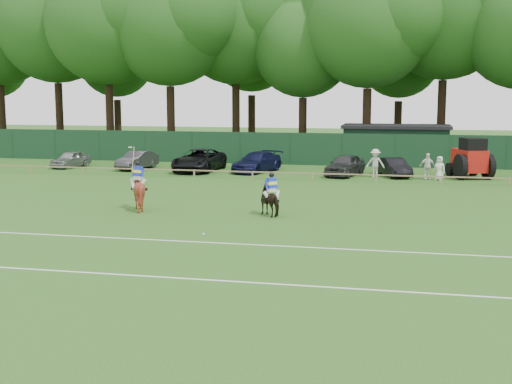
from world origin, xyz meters
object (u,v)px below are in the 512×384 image
(hatch_grey, at_px, (345,165))
(polo_ball, at_px, (203,234))
(spectator_left, at_px, (375,163))
(utility_shed, at_px, (396,144))
(horse_chestnut, at_px, (138,191))
(horse_dark, at_px, (271,200))
(sedan_grey, at_px, (137,160))
(spectator_mid, at_px, (427,166))
(sedan_silver, at_px, (71,159))
(tractor, at_px, (470,159))
(sedan_navy, at_px, (257,162))
(suv_black, at_px, (199,160))
(estate_black, at_px, (394,167))
(spectator_right, at_px, (439,168))

(hatch_grey, xyz_separation_m, polo_ball, (-3.83, -20.64, -0.68))
(spectator_left, bearing_deg, utility_shed, 81.07)
(horse_chestnut, bearing_deg, horse_dark, -166.61)
(sedan_grey, height_order, polo_ball, sedan_grey)
(sedan_grey, bearing_deg, polo_ball, -51.81)
(spectator_left, distance_m, utility_shed, 9.54)
(sedan_grey, height_order, hatch_grey, hatch_grey)
(sedan_grey, distance_m, spectator_mid, 20.70)
(spectator_left, bearing_deg, sedan_silver, 175.51)
(tractor, bearing_deg, horse_dark, -141.91)
(sedan_grey, xyz_separation_m, utility_shed, (18.48, 8.49, 0.88))
(sedan_grey, distance_m, hatch_grey, 15.27)
(sedan_grey, distance_m, polo_ball, 24.15)
(sedan_navy, bearing_deg, hatch_grey, 9.54)
(horse_chestnut, relative_size, spectator_mid, 1.08)
(suv_black, xyz_separation_m, tractor, (18.64, -0.02, 0.47))
(estate_black, bearing_deg, suv_black, 158.06)
(sedan_navy, distance_m, spectator_right, 12.62)
(sedan_silver, bearing_deg, polo_ball, -41.16)
(sedan_grey, relative_size, spectator_right, 2.57)
(spectator_mid, xyz_separation_m, tractor, (2.79, 1.36, 0.40))
(utility_shed, bearing_deg, sedan_navy, -139.22)
(sedan_navy, bearing_deg, polo_ball, -65.72)
(spectator_left, bearing_deg, suv_black, 174.52)
(estate_black, bearing_deg, utility_shed, 69.21)
(spectator_left, bearing_deg, polo_ball, -107.92)
(hatch_grey, bearing_deg, tractor, 18.88)
(spectator_left, height_order, utility_shed, utility_shed)
(spectator_right, bearing_deg, suv_black, -158.68)
(sedan_silver, bearing_deg, spectator_right, 6.68)
(horse_dark, height_order, estate_black, horse_dark)
(horse_chestnut, xyz_separation_m, spectator_left, (10.64, 15.28, 0.01))
(utility_shed, height_order, tractor, utility_shed)
(hatch_grey, bearing_deg, horse_dark, -81.63)
(polo_ball, bearing_deg, utility_shed, 76.68)
(suv_black, xyz_separation_m, hatch_grey, (10.46, -0.48, -0.06))
(polo_ball, bearing_deg, horse_chestnut, 133.49)
(spectator_mid, bearing_deg, horse_dark, -132.25)
(horse_dark, bearing_deg, sedan_grey, -95.31)
(sedan_grey, bearing_deg, tractor, 9.52)
(horse_dark, xyz_separation_m, spectator_right, (8.17, 14.60, 0.08))
(spectator_right, height_order, tractor, tractor)
(sedan_silver, height_order, suv_black, suv_black)
(suv_black, xyz_separation_m, spectator_left, (12.50, -0.80, 0.15))
(horse_chestnut, xyz_separation_m, spectator_mid, (13.99, 14.70, -0.07))
(spectator_left, bearing_deg, hatch_grey, 169.23)
(sedan_navy, bearing_deg, horse_chestnut, -80.20)
(sedan_silver, bearing_deg, sedan_navy, 11.33)
(sedan_navy, height_order, estate_black, sedan_navy)
(spectator_left, xyz_separation_m, polo_ball, (-5.87, -20.32, -0.90))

